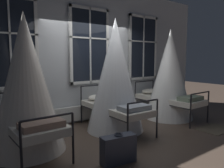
{
  "coord_description": "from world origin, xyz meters",
  "views": [
    {
      "loc": [
        -2.95,
        -3.96,
        1.62
      ],
      "look_at": [
        -0.08,
        -0.1,
        1.06
      ],
      "focal_mm": 35.35,
      "sensor_mm": 36.0,
      "label": 1
    }
  ],
  "objects_px": {
    "cot_first": "(26,85)",
    "cot_third": "(169,75)",
    "cot_second": "(115,77)",
    "suitcase_dark": "(118,149)"
  },
  "relations": [
    {
      "from": "cot_first",
      "to": "cot_third",
      "type": "bearing_deg",
      "value": -92.29
    },
    {
      "from": "cot_second",
      "to": "suitcase_dark",
      "type": "bearing_deg",
      "value": 145.93
    },
    {
      "from": "cot_second",
      "to": "suitcase_dark",
      "type": "distance_m",
      "value": 1.9
    },
    {
      "from": "cot_second",
      "to": "cot_third",
      "type": "bearing_deg",
      "value": -90.14
    },
    {
      "from": "cot_third",
      "to": "suitcase_dark",
      "type": "relative_size",
      "value": 4.14
    },
    {
      "from": "cot_second",
      "to": "suitcase_dark",
      "type": "xyz_separation_m",
      "value": [
        -0.95,
        -1.32,
        -0.99
      ]
    },
    {
      "from": "cot_second",
      "to": "cot_third",
      "type": "distance_m",
      "value": 1.81
    },
    {
      "from": "cot_third",
      "to": "suitcase_dark",
      "type": "distance_m",
      "value": 3.18
    },
    {
      "from": "cot_second",
      "to": "cot_first",
      "type": "bearing_deg",
      "value": 91.76
    },
    {
      "from": "cot_third",
      "to": "suitcase_dark",
      "type": "xyz_separation_m",
      "value": [
        -2.76,
        -1.27,
        -0.94
      ]
    }
  ]
}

